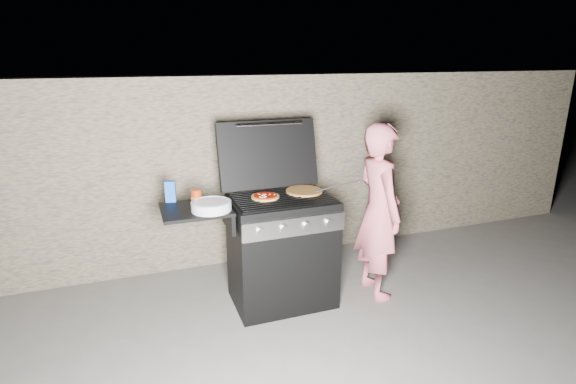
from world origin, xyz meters
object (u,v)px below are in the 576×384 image
object	(u,v)px
gas_grill	(252,255)
person	(379,212)
pizza_topped	(265,196)
sauce_jar	(196,197)

from	to	relation	value
gas_grill	person	distance (m)	1.10
pizza_topped	person	bearing A→B (deg)	-9.89
gas_grill	pizza_topped	bearing A→B (deg)	16.82
pizza_topped	sauce_jar	bearing A→B (deg)	178.25
pizza_topped	sauce_jar	xyz separation A→B (m)	(-0.53, 0.02, 0.04)
sauce_jar	pizza_topped	bearing A→B (deg)	-1.75
pizza_topped	person	distance (m)	0.96
gas_grill	sauce_jar	xyz separation A→B (m)	(-0.40, 0.05, 0.51)
sauce_jar	person	world-z (taller)	person
gas_grill	person	size ratio (longest dim) A/B	0.91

